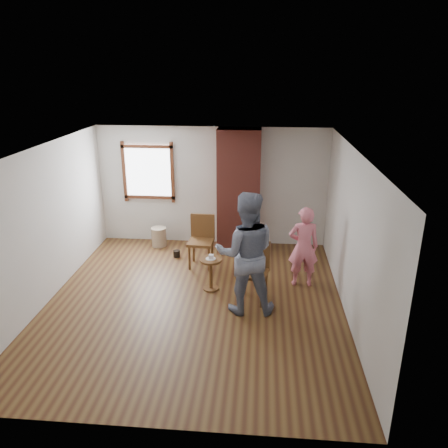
{
  "coord_description": "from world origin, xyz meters",
  "views": [
    {
      "loc": [
        1.07,
        -6.45,
        3.82
      ],
      "look_at": [
        0.43,
        0.8,
        1.15
      ],
      "focal_mm": 35.0,
      "sensor_mm": 36.0,
      "label": 1
    }
  ],
  "objects_px": {
    "dining_chair_left": "(202,238)",
    "man": "(246,253)",
    "dining_chair_right": "(254,268)",
    "person_pink": "(303,247)",
    "stoneware_crock": "(159,237)",
    "side_table": "(211,269)"
  },
  "relations": [
    {
      "from": "dining_chair_left",
      "to": "man",
      "type": "height_order",
      "value": "man"
    },
    {
      "from": "dining_chair_left",
      "to": "dining_chair_right",
      "type": "xyz_separation_m",
      "value": [
        1.07,
        -1.27,
        -0.0
      ]
    },
    {
      "from": "man",
      "to": "person_pink",
      "type": "relative_size",
      "value": 1.35
    },
    {
      "from": "stoneware_crock",
      "to": "person_pink",
      "type": "bearing_deg",
      "value": -27.44
    },
    {
      "from": "side_table",
      "to": "man",
      "type": "height_order",
      "value": "man"
    },
    {
      "from": "dining_chair_left",
      "to": "person_pink",
      "type": "relative_size",
      "value": 0.69
    },
    {
      "from": "stoneware_crock",
      "to": "side_table",
      "type": "distance_m",
      "value": 2.36
    },
    {
      "from": "stoneware_crock",
      "to": "dining_chair_right",
      "type": "xyz_separation_m",
      "value": [
        2.16,
        -2.14,
        0.36
      ]
    },
    {
      "from": "person_pink",
      "to": "side_table",
      "type": "bearing_deg",
      "value": 8.22
    },
    {
      "from": "dining_chair_right",
      "to": "dining_chair_left",
      "type": "bearing_deg",
      "value": 142.45
    },
    {
      "from": "dining_chair_left",
      "to": "dining_chair_right",
      "type": "relative_size",
      "value": 1.01
    },
    {
      "from": "dining_chair_left",
      "to": "side_table",
      "type": "height_order",
      "value": "dining_chair_left"
    },
    {
      "from": "dining_chair_right",
      "to": "side_table",
      "type": "bearing_deg",
      "value": 175.23
    },
    {
      "from": "person_pink",
      "to": "stoneware_crock",
      "type": "bearing_deg",
      "value": -30.69
    },
    {
      "from": "stoneware_crock",
      "to": "dining_chair_left",
      "type": "bearing_deg",
      "value": -38.78
    },
    {
      "from": "dining_chair_right",
      "to": "man",
      "type": "bearing_deg",
      "value": -96.51
    },
    {
      "from": "side_table",
      "to": "man",
      "type": "bearing_deg",
      "value": -44.95
    },
    {
      "from": "dining_chair_right",
      "to": "side_table",
      "type": "height_order",
      "value": "dining_chair_right"
    },
    {
      "from": "stoneware_crock",
      "to": "person_pink",
      "type": "xyz_separation_m",
      "value": [
        3.02,
        -1.57,
        0.54
      ]
    },
    {
      "from": "dining_chair_right",
      "to": "person_pink",
      "type": "height_order",
      "value": "person_pink"
    },
    {
      "from": "stoneware_crock",
      "to": "dining_chair_left",
      "type": "distance_m",
      "value": 1.44
    },
    {
      "from": "dining_chair_left",
      "to": "side_table",
      "type": "distance_m",
      "value": 1.09
    }
  ]
}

